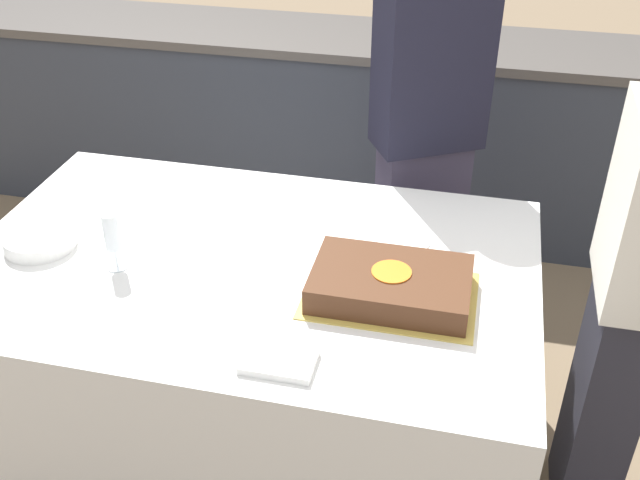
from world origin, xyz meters
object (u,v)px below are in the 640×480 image
Objects in this scene: cake at (391,284)px; plate_stack at (40,240)px; person_cutting_cake at (427,130)px; person_seated_right at (635,289)px; wine_glass at (112,234)px.

plate_stack is (-1.05, 0.01, -0.02)m from cake.
person_cutting_cake is 0.98m from person_seated_right.
wine_glass is 0.11× the size of person_seated_right.
cake is at bearing 3.11° from wine_glass.
cake is at bearing 60.44° from person_cutting_cake.
cake is 0.78m from wine_glass.
person_cutting_cake reaches higher than plate_stack.
wine_glass is at bearing -85.06° from person_seated_right.
cake is 1.05m from plate_stack.
person_cutting_cake is at bearing 38.00° from plate_stack.
person_cutting_cake is (-0.00, 0.83, 0.08)m from cake.
plate_stack is at bearing 8.44° from person_cutting_cake.
person_cutting_cake is (1.05, 0.82, 0.10)m from plate_stack.
wine_glass is 1.17m from person_cutting_cake.
person_seated_right is at bearing 100.08° from person_cutting_cake.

